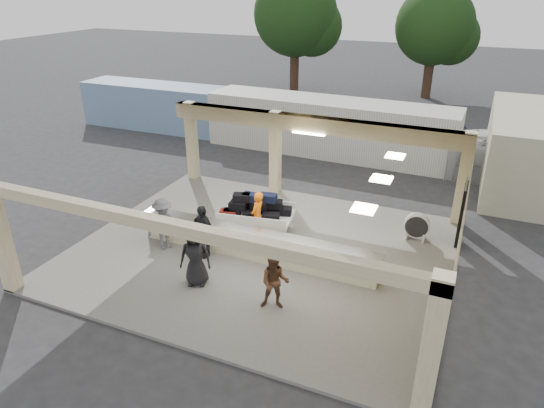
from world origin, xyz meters
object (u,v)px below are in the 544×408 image
at_px(container_blue, 162,107).
at_px(drum_fan, 417,226).
at_px(baggage_handler, 257,216).
at_px(car_white_a, 504,150).
at_px(baggage_counter, 255,244).
at_px(passenger_a, 275,282).
at_px(car_dark, 446,131).
at_px(passenger_c, 164,224).
at_px(passenger_d, 195,256).
at_px(luggage_cart, 255,211).
at_px(container_white, 328,127).
at_px(passenger_b, 203,231).

bearing_deg(container_blue, drum_fan, -27.85).
height_order(baggage_handler, car_white_a, baggage_handler).
distance_m(baggage_counter, passenger_a, 2.70).
distance_m(car_dark, container_blue, 16.49).
relative_size(baggage_counter, drum_fan, 8.53).
distance_m(passenger_a, passenger_c, 4.88).
distance_m(drum_fan, car_white_a, 9.76).
bearing_deg(passenger_c, passenger_d, -90.63).
distance_m(baggage_counter, luggage_cart, 1.84).
distance_m(luggage_cart, car_white_a, 13.69).
bearing_deg(car_white_a, car_dark, 52.29).
bearing_deg(passenger_d, passenger_a, -23.03).
height_order(passenger_d, car_white_a, passenger_d).
height_order(passenger_c, container_white, container_white).
bearing_deg(passenger_b, car_white_a, 75.42).
xyz_separation_m(baggage_handler, passenger_d, (-0.53, -3.15, 0.05)).
relative_size(baggage_handler, passenger_c, 0.98).
xyz_separation_m(car_dark, container_blue, (-16.01, -3.87, 0.66)).
relative_size(baggage_counter, car_white_a, 1.48).
height_order(baggage_counter, car_dark, car_dark).
relative_size(baggage_handler, container_blue, 0.18).
height_order(passenger_c, container_blue, container_blue).
bearing_deg(baggage_handler, passenger_a, 34.49).
bearing_deg(passenger_b, luggage_cart, 88.05).
bearing_deg(car_white_a, container_blue, 99.81).
height_order(passenger_b, car_dark, passenger_b).
bearing_deg(container_blue, passenger_c, -55.70).
bearing_deg(luggage_cart, baggage_counter, -74.72).
relative_size(passenger_a, passenger_d, 0.88).
height_order(passenger_d, container_blue, container_blue).
bearing_deg(passenger_a, car_dark, 63.64).
xyz_separation_m(luggage_cart, passenger_c, (-2.27, -2.26, 0.09)).
xyz_separation_m(passenger_d, container_white, (-0.09, 13.18, 0.36)).
height_order(car_dark, container_blue, container_blue).
xyz_separation_m(luggage_cart, car_dark, (5.18, 13.90, -0.27)).
xyz_separation_m(drum_fan, car_dark, (-0.16, 12.22, 0.03)).
bearing_deg(car_white_a, passenger_d, 157.21).
height_order(passenger_a, container_blue, container_blue).
distance_m(luggage_cart, container_blue, 14.77).
distance_m(drum_fan, container_blue, 18.21).
bearing_deg(drum_fan, passenger_d, -141.03).
relative_size(passenger_b, car_dark, 0.46).
bearing_deg(luggage_cart, drum_fan, 8.56).
distance_m(baggage_counter, car_white_a, 14.67).
bearing_deg(baggage_counter, passenger_a, -53.00).
bearing_deg(container_blue, car_dark, 13.04).
bearing_deg(passenger_d, drum_fan, 24.24).
height_order(baggage_handler, container_white, container_white).
xyz_separation_m(baggage_counter, passenger_a, (1.61, -2.14, 0.33)).
distance_m(passenger_c, passenger_d, 2.47).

